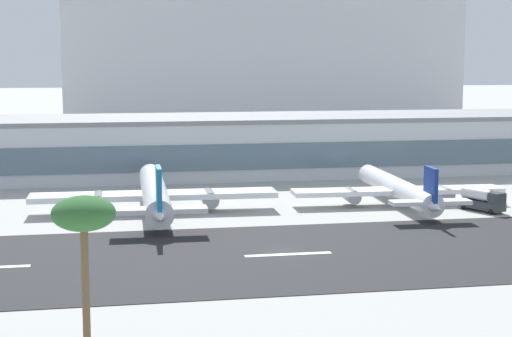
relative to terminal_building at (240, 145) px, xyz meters
The scene contains 9 objects.
ground_plane 80.10m from the terminal_building, 95.35° to the right, with size 1400.00×1400.00×0.00m, color #A8A8A3.
runway_strip 81.73m from the terminal_building, 95.24° to the right, with size 800.00×38.71×0.08m, color #262628.
runway_centreline_dash_4 81.68m from the terminal_building, 94.87° to the right, with size 12.00×1.20×0.01m, color white.
terminal_building is the anchor object (origin of this frame).
distant_hotel_block 110.51m from the terminal_building, 76.29° to the left, with size 139.51×34.85×47.88m, color #BCBCC1.
airliner_blue_tail_gate_0 52.39m from the terminal_building, 115.75° to the right, with size 42.57×49.90×10.41m.
airliner_navy_tail_gate_1 52.40m from the terminal_building, 65.95° to the right, with size 38.97×43.51×9.08m.
service_fuel_truck_0 65.13m from the terminal_building, 58.92° to the right, with size 5.87×8.82×3.95m.
palm_tree_1 121.93m from the terminal_building, 105.72° to the right, with size 5.49×5.49×14.79m.
Camera 1 is at (-23.79, -107.94, 26.20)m, focal length 57.79 mm.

